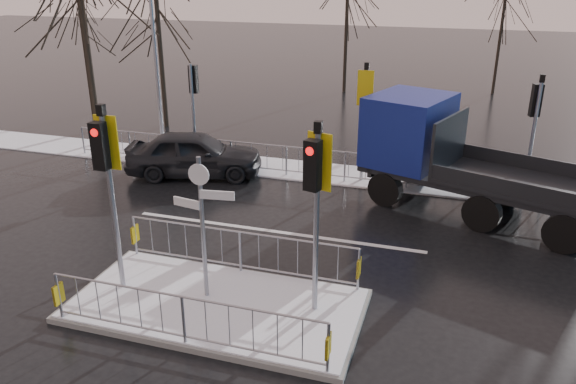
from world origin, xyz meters
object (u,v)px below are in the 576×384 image
(traffic_island, at_px, (215,292))
(flatbed_truck, at_px, (438,149))
(car_far_lane, at_px, (194,154))
(street_lamp_left, at_px, (155,29))

(traffic_island, height_order, flatbed_truck, traffic_island)
(car_far_lane, relative_size, flatbed_truck, 0.62)
(traffic_island, bearing_deg, flatbed_truck, 61.28)
(traffic_island, bearing_deg, street_lamp_left, 124.07)
(traffic_island, height_order, car_far_lane, traffic_island)
(traffic_island, xyz_separation_m, flatbed_truck, (3.91, 7.13, 1.27))
(traffic_island, bearing_deg, car_far_lane, 118.97)
(traffic_island, distance_m, street_lamp_left, 12.17)
(car_far_lane, distance_m, street_lamp_left, 5.06)
(flatbed_truck, distance_m, street_lamp_left, 10.96)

